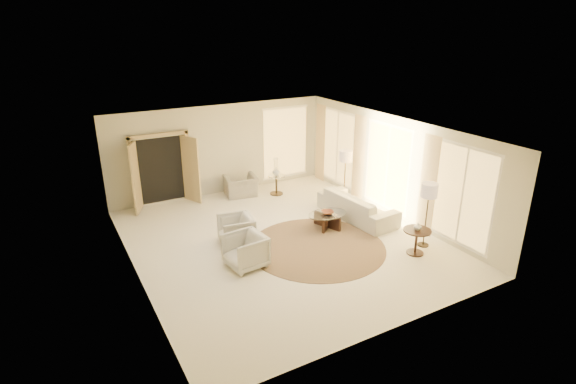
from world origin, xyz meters
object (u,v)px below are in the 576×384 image
armchair_right (245,249)px  side_table (276,183)px  sofa (357,206)px  armchair_left (236,229)px  end_vase (418,226)px  coffee_table (327,219)px  side_vase (276,171)px  accent_chair (241,183)px  floor_lamp_far (429,193)px  end_table (417,237)px  floor_lamp_near (346,158)px  bowl (327,212)px

armchair_right → side_table: armchair_right is taller
sofa → armchair_left: (-3.57, 0.16, 0.05)m
armchair_left → end_vase: size_ratio=4.38×
armchair_left → coffee_table: 2.50m
sofa → side_vase: bearing=17.0°
armchair_right → coffee_table: 2.84m
accent_chair → end_vase: (2.05, -5.52, 0.27)m
floor_lamp_far → armchair_right: bearing=163.9°
armchair_left → end_table: (3.49, -2.50, 0.01)m
floor_lamp_near → bowl: 2.18m
floor_lamp_near → side_vase: size_ratio=6.22×
armchair_left → end_vase: 4.31m
sofa → side_vase: side_vase is taller
side_table → side_vase: side_vase is taller
armchair_right → side_vase: 4.58m
end_table → end_vase: bearing=0.0°
coffee_table → side_table: size_ratio=2.09×
floor_lamp_near → side_table: bearing=133.0°
side_table → sofa: bearing=-68.3°
end_table → side_table: size_ratio=1.03×
armchair_left → side_vase: 3.60m
end_table → floor_lamp_far: size_ratio=0.40×
armchair_right → bowl: (2.72, 0.79, 0.02)m
sofa → side_vase: 2.97m
side_table → floor_lamp_near: size_ratio=0.39×
end_table → bowl: 2.43m
end_table → end_vase: 0.28m
end_vase → end_table: bearing=0.0°
coffee_table → side_table: side_table is taller
armchair_left → bowl: (2.48, -0.30, 0.03)m
floor_lamp_far → side_vase: size_ratio=6.20×
accent_chair → floor_lamp_far: (2.51, -5.31, 0.94)m
floor_lamp_near → end_vase: floor_lamp_near is taller
end_vase → floor_lamp_near: bearing=82.4°
sofa → side_table: sofa is taller
armchair_right → side_table: 4.57m
side_table → floor_lamp_far: floor_lamp_far is taller
sofa → armchair_left: armchair_left is taller
sofa → floor_lamp_near: floor_lamp_near is taller
end_table → side_vase: bearing=101.3°
sofa → bowl: (-1.09, -0.14, 0.09)m
armchair_left → floor_lamp_near: size_ratio=0.50×
armchair_left → side_table: armchair_left is taller
coffee_table → side_table: 2.88m
end_table → end_vase: end_vase is taller
sofa → end_vase: end_vase is taller
floor_lamp_near → end_vase: size_ratio=8.68×
coffee_table → armchair_right: bearing=-163.8°
armchair_right → accent_chair: bearing=152.2°
end_vase → coffee_table: bearing=114.7°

